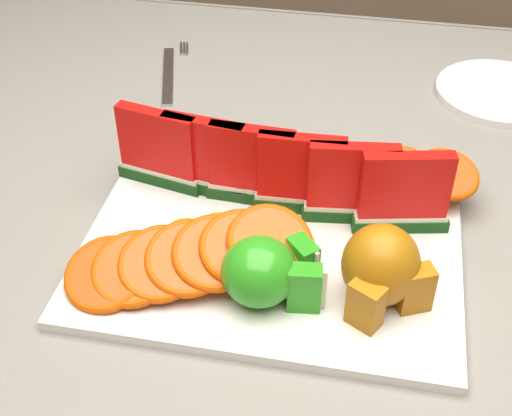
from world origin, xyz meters
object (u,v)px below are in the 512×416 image
at_px(platter, 271,249).
at_px(side_plate, 499,92).
at_px(pear_cluster, 382,269).
at_px(fork, 170,73).
at_px(apple_cluster, 267,272).

height_order(platter, side_plate, platter).
xyz_separation_m(pear_cluster, fork, (-0.33, 0.41, -0.05)).
xyz_separation_m(side_plate, fork, (-0.48, -0.03, -0.00)).
distance_m(side_plate, fork, 0.48).
relative_size(apple_cluster, side_plate, 0.56).
distance_m(apple_cluster, fork, 0.49).
height_order(platter, apple_cluster, apple_cluster).
height_order(apple_cluster, pear_cluster, pear_cluster).
relative_size(side_plate, fork, 1.04).
relative_size(platter, pear_cluster, 3.95).
bearing_deg(fork, apple_cluster, -62.39).
bearing_deg(apple_cluster, pear_cluster, 10.16).
bearing_deg(side_plate, apple_cluster, -118.96).
bearing_deg(side_plate, pear_cluster, -108.45).
distance_m(apple_cluster, pear_cluster, 0.11).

